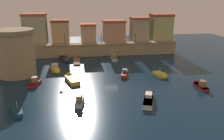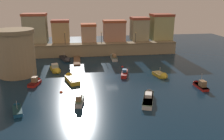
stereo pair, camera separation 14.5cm
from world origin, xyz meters
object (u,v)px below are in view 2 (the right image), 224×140
Objects in this scene: moored_boat_4 at (114,57)px; moored_boat_10 at (17,109)px; moored_boat_1 at (80,99)px; moored_boat_2 at (148,97)px; moored_boat_9 at (36,82)px; moored_boat_5 at (162,76)px; quay_lamp_1 at (101,36)px; fortress_tower at (16,53)px; moored_boat_0 at (65,59)px; mooring_buoy_1 at (61,92)px; mooring_buoy_0 at (122,67)px; quay_lamp_2 at (136,35)px; moored_boat_8 at (71,78)px; moored_boat_6 at (56,70)px; moored_boat_3 at (125,72)px; moored_boat_7 at (199,85)px; quay_lamp_0 at (65,36)px.

moored_boat_10 is at bearing 148.80° from moored_boat_4.
moored_boat_1 is 0.63× the size of moored_boat_2.
moored_boat_10 is (-0.93, -11.45, -0.15)m from moored_boat_9.
moored_boat_1 reaches higher than moored_boat_5.
fortress_tower is at bearing -141.60° from quay_lamp_1.
moored_boat_0 is 31.62m from moored_boat_2.
mooring_buoy_1 is (5.13, -5.18, -0.47)m from moored_boat_9.
fortress_tower reaches higher than mooring_buoy_1.
quay_lamp_1 is 0.45× the size of moored_boat_2.
moored_boat_2 is at bearing -102.92° from moored_boat_10.
fortress_tower is 24.20m from mooring_buoy_0.
moored_boat_10 is at bearing -128.11° from quay_lamp_2.
mooring_buoy_0 is (12.15, 7.97, -0.45)m from moored_boat_8.
moored_boat_2 is at bearing 28.02° from moored_boat_6.
fortress_tower is 2.19× the size of moored_boat_5.
moored_boat_0 is 22.68m from mooring_buoy_1.
moored_boat_1 is at bearing 2.22° from moored_boat_6.
moored_boat_0 reaches higher than moored_boat_4.
quay_lamp_2 reaches higher than moored_boat_8.
fortress_tower is 1.65× the size of moored_boat_3.
moored_boat_1 is 0.97× the size of moored_boat_7.
fortress_tower is 15.56m from moored_boat_0.
moored_boat_10 is at bearing 130.81° from moored_boat_8.
moored_boat_1 is at bearing -102.04° from quay_lamp_1.
moored_boat_1 is 13.01m from moored_boat_9.
moored_boat_8 is at bearing -131.48° from quay_lamp_2.
quay_lamp_0 reaches higher than moored_boat_3.
moored_boat_7 is at bearing -124.06° from moored_boat_8.
moored_boat_7 is at bearing -96.19° from moored_boat_10.
moored_boat_5 reaches higher than moored_boat_10.
quay_lamp_2 is 0.45× the size of moored_boat_4.
moored_boat_6 is at bearing -147.11° from quay_lamp_2.
moored_boat_6 is 12.92m from mooring_buoy_1.
quay_lamp_0 reaches higher than moored_boat_0.
fortress_tower is 31.24m from moored_boat_5.
moored_boat_7 is (22.42, 3.77, -0.13)m from moored_boat_1.
moored_boat_6 is at bearing -96.88° from quay_lamp_0.
moored_boat_3 is 15.74m from moored_boat_6.
fortress_tower is 23.56m from moored_boat_3.
moored_boat_10 is at bearing -99.96° from quay_lamp_0.
moored_boat_6 is at bearing -7.30° from moored_boat_9.
moored_boat_1 is at bearing -71.06° from moored_boat_5.
mooring_buoy_1 is at bearing 90.00° from moored_boat_2.
mooring_buoy_0 is (15.68, 1.33, -0.44)m from moored_boat_6.
quay_lamp_1 is at bearing -41.38° from moored_boat_10.
fortress_tower is at bearing 69.94° from moored_boat_7.
moored_boat_9 is at bearing -102.68° from quay_lamp_0.
mooring_buoy_0 is (18.87, 8.92, -0.47)m from moored_boat_9.
moored_boat_3 is 18.56m from moored_boat_9.
moored_boat_4 reaches higher than moored_boat_3.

